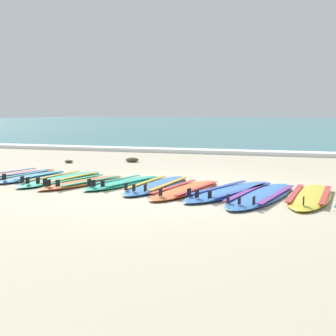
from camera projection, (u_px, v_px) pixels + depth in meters
name	position (u px, v px, depth m)	size (l,w,h in m)	color
ground_plane	(175.00, 191.00, 8.09)	(80.00, 80.00, 0.00)	#C1B599
sea	(308.00, 124.00, 42.62)	(80.00, 60.00, 0.10)	teal
wave_foam_strip	(249.00, 152.00, 14.72)	(80.00, 0.74, 0.11)	white
surfboard_0	(10.00, 175.00, 9.82)	(1.10, 2.36, 0.18)	orange
surfboard_1	(32.00, 177.00, 9.57)	(0.66, 1.95, 0.18)	#3875CC
surfboard_2	(62.00, 179.00, 9.28)	(0.84, 2.44, 0.18)	#2DB793
surfboard_3	(83.00, 182.00, 8.84)	(1.02, 2.14, 0.18)	orange
surfboard_4	(123.00, 183.00, 8.78)	(0.96, 2.09, 0.18)	#2DB793
surfboard_5	(157.00, 185.00, 8.51)	(0.69, 2.38, 0.18)	#3875CC
surfboard_6	(186.00, 190.00, 8.04)	(0.86, 2.30, 0.18)	orange
surfboard_7	(231.00, 191.00, 7.89)	(1.34, 2.58, 0.18)	#3875CC
surfboard_8	(261.00, 195.00, 7.50)	(1.00, 2.64, 0.18)	#3875CC
surfboard_9	(310.00, 196.00, 7.43)	(0.68, 2.42, 0.18)	yellow
seaweed_clump_near_shoreline	(131.00, 160.00, 12.61)	(0.28, 0.22, 0.10)	#4C4228
seaweed_clump_mid_sand	(132.00, 160.00, 12.58)	(0.32, 0.26, 0.11)	#4C4228
seaweed_clump_by_the_boards	(69.00, 161.00, 12.35)	(0.21, 0.17, 0.07)	#4C4228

